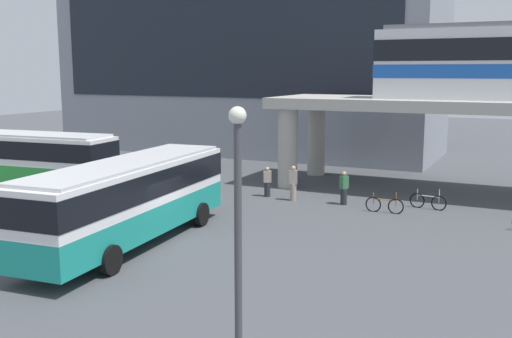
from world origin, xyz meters
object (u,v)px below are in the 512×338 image
(bicycle_brown, at_px, (384,205))
(pedestrian_near_building, at_px, (344,189))
(station_building, at_px, (248,46))
(bus_secondary, at_px, (20,155))
(pedestrian_walking_across, at_px, (293,184))
(pedestrian_by_bike_rack, at_px, (267,183))
(bus_main, at_px, (129,194))
(bicycle_silver, at_px, (428,201))

(bicycle_brown, distance_m, pedestrian_near_building, 2.40)
(station_building, height_order, bus_secondary, station_building)
(pedestrian_walking_across, relative_size, pedestrian_by_bike_rack, 1.14)
(bus_main, bearing_deg, pedestrian_walking_across, 75.43)
(bus_secondary, bearing_deg, station_building, 80.60)
(pedestrian_walking_across, bearing_deg, bicycle_silver, 9.60)
(bus_secondary, xyz_separation_m, pedestrian_by_bike_rack, (12.77, 4.53, -1.26))
(bicycle_brown, relative_size, pedestrian_near_building, 1.08)
(bus_secondary, xyz_separation_m, pedestrian_near_building, (16.97, 4.43, -1.21))
(pedestrian_near_building, relative_size, pedestrian_by_bike_rack, 1.06)
(bus_main, xyz_separation_m, pedestrian_by_bike_rack, (0.98, 10.25, -1.26))
(station_building, relative_size, pedestrian_near_building, 18.43)
(pedestrian_near_building, distance_m, pedestrian_by_bike_rack, 4.19)
(pedestrian_walking_across, relative_size, pedestrian_near_building, 1.08)
(bicycle_brown, relative_size, pedestrian_by_bike_rack, 1.14)
(bus_main, height_order, bicycle_silver, bus_main)
(pedestrian_by_bike_rack, bearing_deg, bicycle_brown, -8.00)
(bus_secondary, bearing_deg, pedestrian_by_bike_rack, 19.52)
(station_building, xyz_separation_m, pedestrian_near_building, (13.51, -16.46, -7.72))
(bus_main, relative_size, bus_secondary, 1.00)
(bus_main, distance_m, bicycle_brown, 12.03)
(bicycle_silver, xyz_separation_m, pedestrian_walking_across, (-6.50, -1.10, 0.49))
(bus_secondary, xyz_separation_m, bicycle_brown, (19.19, 3.63, -1.63))
(pedestrian_walking_across, xyz_separation_m, pedestrian_by_bike_rack, (-1.60, 0.33, -0.12))
(bus_secondary, distance_m, pedestrian_walking_across, 15.02)
(bus_main, distance_m, pedestrian_by_bike_rack, 10.38)
(pedestrian_walking_across, bearing_deg, station_building, 123.19)
(pedestrian_by_bike_rack, bearing_deg, bus_secondary, -160.48)
(bicycle_brown, bearing_deg, pedestrian_near_building, 160.11)
(bus_secondary, bearing_deg, bicycle_brown, 10.70)
(pedestrian_near_building, bearing_deg, bus_secondary, -165.36)
(bus_main, distance_m, bicycle_silver, 14.37)
(station_building, bearing_deg, pedestrian_walking_across, -56.81)
(bus_secondary, relative_size, pedestrian_walking_across, 6.25)
(station_building, xyz_separation_m, pedestrian_walking_across, (10.92, -16.69, -7.64))
(bicycle_silver, height_order, pedestrian_by_bike_rack, pedestrian_by_bike_rack)
(station_building, xyz_separation_m, pedestrian_by_bike_rack, (9.32, -16.36, -7.76))
(pedestrian_walking_across, distance_m, pedestrian_by_bike_rack, 1.64)
(bicycle_silver, height_order, pedestrian_near_building, pedestrian_near_building)
(bicycle_silver, bearing_deg, station_building, 138.17)
(station_building, xyz_separation_m, bicycle_silver, (17.41, -15.59, -8.13))
(bicycle_brown, height_order, pedestrian_by_bike_rack, pedestrian_by_bike_rack)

